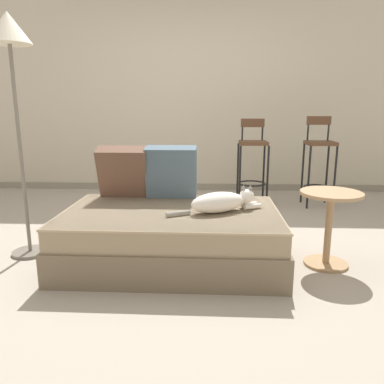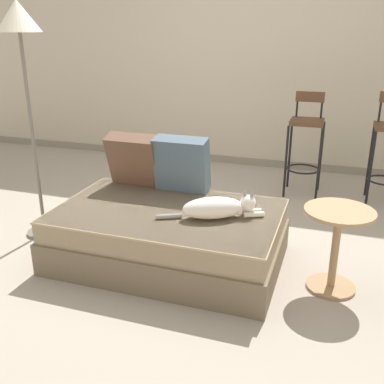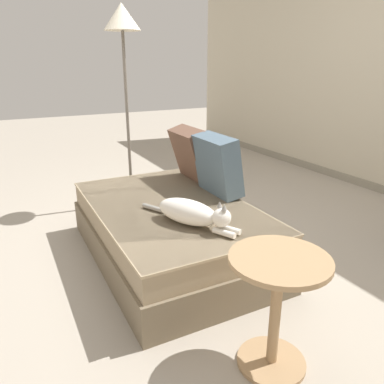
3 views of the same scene
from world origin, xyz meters
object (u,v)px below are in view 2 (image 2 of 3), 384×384
Objects in this scene: throw_pillow_middle at (182,164)px; throw_pillow_corner at (135,160)px; couch at (168,235)px; side_table at (336,238)px; bar_stool_near_window at (306,137)px; floor_lamp at (21,41)px; cat at (218,208)px.

throw_pillow_corner is at bearing 179.48° from throw_pillow_middle.
side_table is at bearing -0.52° from couch.
side_table is (1.60, -0.42, -0.26)m from throw_pillow_corner.
bar_stool_near_window is 2.74m from floor_lamp.
bar_stool_near_window is (0.80, 1.78, 0.38)m from couch.
cat reaches higher than side_table.
side_table is 0.31× the size of floor_lamp.
floor_lamp reaches higher than throw_pillow_corner.
floor_lamp reaches higher than cat.
throw_pillow_middle reaches higher than cat.
side_table is (0.36, -1.79, -0.22)m from bar_stool_near_window.
bar_stool_near_window is at bearing 40.45° from floor_lamp.
throw_pillow_corner is at bearing 136.85° from couch.
throw_pillow_middle is 0.79× the size of side_table.
bar_stool_near_window is at bearing 47.76° from throw_pillow_corner.
side_table reaches higher than couch.
throw_pillow_middle is 1.48m from floor_lamp.
bar_stool_near_window is (1.24, 1.36, -0.04)m from throw_pillow_corner.
throw_pillow_corner is 1.20m from floor_lamp.
throw_pillow_corner is at bearing 151.92° from cat.
throw_pillow_middle reaches higher than side_table.
side_table is (1.20, -0.42, -0.26)m from throw_pillow_middle.
cat is at bearing -28.08° from throw_pillow_corner.
couch is at bearing 176.86° from cat.
side_table is at bearing -78.60° from bar_stool_near_window.
bar_stool_near_window is at bearing 76.68° from cat.
floor_lamp is (-2.32, 0.12, 1.17)m from side_table.
floor_lamp is at bearing -157.10° from throw_pillow_corner.
throw_pillow_middle is 0.24× the size of floor_lamp.
throw_pillow_corner reaches higher than couch.
floor_lamp is at bearing 174.54° from couch.
bar_stool_near_window is at bearing 65.83° from couch.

